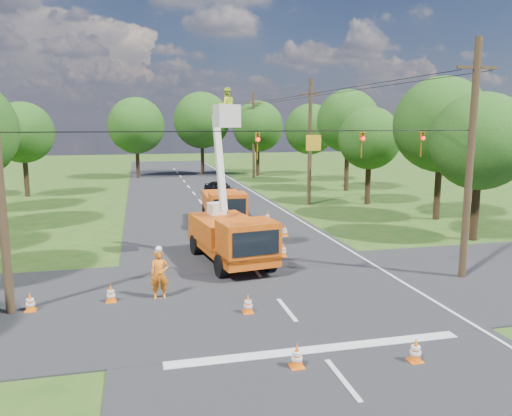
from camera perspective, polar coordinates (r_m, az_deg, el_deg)
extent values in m
plane|color=#254C16|center=(37.08, -5.42, -0.53)|extent=(140.00, 140.00, 0.00)
cube|color=black|center=(37.08, -5.42, -0.53)|extent=(12.00, 100.00, 0.06)
cube|color=black|center=(19.94, 1.86, -9.63)|extent=(56.00, 10.00, 0.07)
cube|color=silver|center=(15.37, 7.13, -15.86)|extent=(9.00, 0.45, 0.02)
cube|color=silver|center=(38.23, 2.92, -0.18)|extent=(0.12, 90.00, 0.02)
cube|color=#C13D0D|center=(23.82, -2.97, -4.42)|extent=(3.36, 6.81, 0.49)
cube|color=#C13D0D|center=(21.49, -0.94, -3.66)|extent=(2.64, 2.19, 1.63)
cube|color=black|center=(20.64, -0.01, -4.07)|extent=(2.05, 0.38, 1.03)
cube|color=#C13D0D|center=(24.47, -3.65, -2.40)|extent=(3.14, 4.36, 1.09)
cylinder|color=black|center=(21.66, -4.03, -6.67)|extent=(0.50, 1.04, 1.00)
cylinder|color=black|center=(22.44, 1.55, -6.06)|extent=(0.50, 1.04, 1.00)
cylinder|color=black|center=(25.49, -6.92, -4.19)|extent=(0.50, 1.04, 1.00)
cylinder|color=black|center=(26.15, -2.09, -3.76)|extent=(0.50, 1.04, 1.00)
cube|color=silver|center=(25.43, -4.53, -0.07)|extent=(0.93, 0.93, 0.60)
cube|color=silver|center=(24.56, -4.18, 5.21)|extent=(0.52, 1.48, 4.71)
cube|color=silver|center=(23.40, -3.37, 10.45)|extent=(1.18, 1.18, 1.03)
imported|color=#C6E526|center=(23.41, -3.38, 11.55)|extent=(0.87, 0.71, 1.66)
cube|color=#C13D0D|center=(33.18, -3.72, -0.44)|extent=(2.52, 6.24, 0.46)
cube|color=#C13D0D|center=(30.89, -3.23, 0.31)|extent=(2.33, 1.84, 1.54)
cube|color=black|center=(30.03, -3.01, 0.13)|extent=(1.95, 0.15, 0.97)
cube|color=#C13D0D|center=(33.87, -3.90, 0.88)|extent=(2.57, 3.89, 1.03)
cylinder|color=black|center=(31.21, -5.23, -1.61)|extent=(0.37, 0.96, 0.94)
cylinder|color=black|center=(31.49, -1.33, -1.47)|extent=(0.37, 0.96, 0.94)
cylinder|color=black|center=(35.02, -5.86, -0.36)|extent=(0.37, 0.96, 0.94)
cylinder|color=black|center=(35.27, -2.37, -0.25)|extent=(0.37, 0.96, 0.94)
imported|color=orange|center=(19.30, -10.97, -7.47)|extent=(0.71, 0.47, 1.92)
imported|color=black|center=(45.70, -4.11, 2.29)|extent=(2.89, 4.17, 1.32)
cone|color=orange|center=(14.18, 4.70, -16.41)|extent=(0.36, 0.36, 0.70)
cube|color=orange|center=(14.34, 4.68, -17.63)|extent=(0.38, 0.38, 0.04)
cylinder|color=white|center=(14.16, 4.71, -16.19)|extent=(0.26, 0.26, 0.09)
cylinder|color=white|center=(14.22, 4.70, -16.74)|extent=(0.31, 0.31, 0.09)
cone|color=orange|center=(15.11, 17.78, -15.16)|extent=(0.36, 0.36, 0.70)
cube|color=orange|center=(15.25, 17.71, -16.32)|extent=(0.38, 0.38, 0.04)
cylinder|color=white|center=(15.08, 17.79, -14.95)|extent=(0.26, 0.26, 0.09)
cylinder|color=white|center=(15.15, 17.76, -15.47)|extent=(0.31, 0.31, 0.09)
cone|color=orange|center=(24.83, 3.12, -4.79)|extent=(0.36, 0.36, 0.70)
cube|color=orange|center=(24.92, 3.11, -5.54)|extent=(0.38, 0.38, 0.04)
cylinder|color=white|center=(24.82, 3.12, -4.65)|extent=(0.26, 0.26, 0.09)
cylinder|color=white|center=(24.86, 3.12, -4.99)|extent=(0.31, 0.31, 0.09)
cone|color=orange|center=(29.21, 3.29, -2.56)|extent=(0.36, 0.36, 0.70)
cube|color=orange|center=(29.28, 3.28, -3.21)|extent=(0.38, 0.38, 0.04)
cylinder|color=white|center=(29.19, 3.29, -2.45)|extent=(0.26, 0.26, 0.09)
cylinder|color=white|center=(29.23, 3.28, -2.74)|extent=(0.31, 0.31, 0.09)
cone|color=orange|center=(19.51, -16.26, -9.30)|extent=(0.36, 0.36, 0.70)
cube|color=orange|center=(19.62, -16.21, -10.24)|extent=(0.38, 0.38, 0.04)
cylinder|color=white|center=(19.49, -16.27, -9.13)|extent=(0.26, 0.26, 0.09)
cylinder|color=white|center=(19.54, -16.25, -9.55)|extent=(0.31, 0.31, 0.09)
cone|color=orange|center=(19.60, -24.40, -9.71)|extent=(0.36, 0.36, 0.70)
cube|color=orange|center=(19.71, -24.33, -10.65)|extent=(0.38, 0.38, 0.04)
cylinder|color=white|center=(19.58, -24.42, -9.55)|extent=(0.26, 0.26, 0.09)
cylinder|color=white|center=(19.63, -24.39, -9.96)|extent=(0.31, 0.31, 0.09)
cone|color=orange|center=(33.37, 1.33, -0.98)|extent=(0.36, 0.36, 0.70)
cube|color=orange|center=(33.43, 1.33, -1.56)|extent=(0.38, 0.38, 0.04)
cylinder|color=white|center=(33.36, 1.33, -0.88)|extent=(0.26, 0.26, 0.09)
cylinder|color=white|center=(33.39, 1.33, -1.14)|extent=(0.31, 0.31, 0.09)
cone|color=orange|center=(17.74, -0.91, -10.84)|extent=(0.36, 0.36, 0.70)
cube|color=orange|center=(17.87, -0.91, -11.86)|extent=(0.38, 0.38, 0.04)
cylinder|color=white|center=(17.72, -0.91, -10.66)|extent=(0.26, 0.26, 0.09)
cylinder|color=white|center=(17.78, -0.91, -11.11)|extent=(0.31, 0.31, 0.09)
cylinder|color=#4C3823|center=(22.64, 23.27, 4.88)|extent=(0.30, 0.30, 10.00)
cube|color=#4C3823|center=(22.68, 23.94, 14.47)|extent=(1.80, 0.12, 0.12)
cylinder|color=#4C3823|center=(40.48, 6.17, 7.45)|extent=(0.30, 0.30, 10.00)
cube|color=#4C3823|center=(40.50, 6.27, 12.83)|extent=(1.80, 0.12, 0.12)
cylinder|color=#4C3823|center=(59.70, -0.28, 8.26)|extent=(0.30, 0.30, 10.00)
cube|color=#4C3823|center=(59.72, -0.28, 11.91)|extent=(1.80, 0.12, 0.12)
cylinder|color=#4C3823|center=(18.83, -27.22, 2.21)|extent=(0.30, 0.30, 9.00)
cylinder|color=black|center=(18.68, 0.47, 8.78)|extent=(18.00, 0.04, 0.04)
cube|color=#C28F17|center=(19.30, 6.59, 7.41)|extent=(0.60, 0.05, 0.60)
imported|color=#C28F17|center=(18.68, 0.17, 7.09)|extent=(0.16, 0.20, 1.00)
sphere|color=#FF0C0C|center=(18.55, 0.26, 7.85)|extent=(0.14, 0.14, 0.14)
imported|color=#C28F17|center=(20.07, 12.00, 7.07)|extent=(0.16, 0.20, 1.00)
sphere|color=#FF0C0C|center=(19.96, 12.18, 7.77)|extent=(0.14, 0.14, 0.14)
imported|color=#C28F17|center=(21.31, 18.39, 6.94)|extent=(0.16, 0.20, 1.00)
sphere|color=#FF0C0C|center=(21.20, 18.59, 7.59)|extent=(0.14, 0.14, 0.14)
cylinder|color=#382616|center=(49.36, -24.80, 3.56)|extent=(0.44, 0.44, 4.05)
sphere|color=#194612|center=(49.15, -25.11, 7.83)|extent=(5.40, 5.40, 5.40)
cylinder|color=#382616|center=(30.74, 23.79, 0.27)|extent=(0.44, 0.44, 3.96)
sphere|color=#194612|center=(30.40, 24.26, 6.97)|extent=(5.40, 5.40, 5.40)
cylinder|color=#382616|center=(36.41, 20.06, 2.37)|extent=(0.44, 0.44, 4.58)
sphere|color=#194612|center=(36.14, 20.45, 8.92)|extent=(6.40, 6.40, 6.40)
cylinder|color=#382616|center=(41.61, 12.67, 3.04)|extent=(0.44, 0.44, 3.78)
sphere|color=#194612|center=(41.36, 12.85, 7.78)|extent=(5.00, 5.00, 5.00)
cylinder|color=#382616|center=(49.46, 10.32, 4.73)|extent=(0.44, 0.44, 4.75)
sphere|color=#194612|center=(49.27, 10.48, 9.74)|extent=(6.00, 6.00, 6.00)
cylinder|color=#382616|center=(56.54, 6.14, 5.14)|extent=(0.44, 0.44, 4.14)
sphere|color=#194612|center=(56.36, 6.21, 8.95)|extent=(5.60, 5.60, 5.60)
cylinder|color=#382616|center=(61.30, -13.37, 5.42)|extent=(0.44, 0.44, 4.40)
sphere|color=#194612|center=(61.14, -13.52, 9.16)|extent=(6.60, 6.60, 6.60)
cylinder|color=#382616|center=(63.78, -6.14, 5.99)|extent=(0.44, 0.44, 4.84)
sphere|color=#194612|center=(63.64, -6.22, 9.94)|extent=(7.00, 7.00, 7.00)
cylinder|color=#382616|center=(62.02, 0.21, 5.69)|extent=(0.44, 0.44, 4.31)
sphere|color=#194612|center=(61.86, 0.21, 9.31)|extent=(6.20, 6.20, 6.20)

